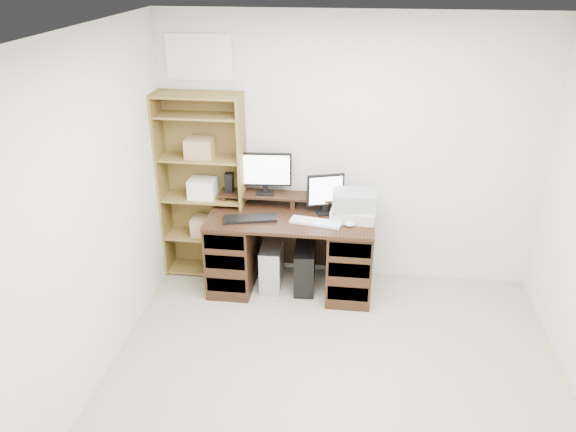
% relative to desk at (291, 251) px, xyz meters
% --- Properties ---
extents(room, '(3.54, 4.04, 2.54)m').
position_rel_desk_xyz_m(room, '(0.48, -1.64, 0.86)').
color(room, tan).
rests_on(room, ground).
extents(desk, '(1.50, 0.70, 0.75)m').
position_rel_desk_xyz_m(desk, '(0.00, 0.00, 0.00)').
color(desk, black).
rests_on(desk, ground).
extents(riser_shelf, '(1.40, 0.22, 0.12)m').
position_rel_desk_xyz_m(riser_shelf, '(-0.00, 0.21, 0.45)').
color(riser_shelf, black).
rests_on(riser_shelf, desk).
extents(monitor_wide, '(0.50, 0.14, 0.39)m').
position_rel_desk_xyz_m(monitor_wide, '(-0.27, 0.22, 0.70)').
color(monitor_wide, black).
rests_on(monitor_wide, riser_shelf).
extents(monitor_small, '(0.33, 0.17, 0.37)m').
position_rel_desk_xyz_m(monitor_small, '(0.30, 0.11, 0.56)').
color(monitor_small, black).
rests_on(monitor_small, desk).
extents(speaker, '(0.08, 0.08, 0.19)m').
position_rel_desk_xyz_m(speaker, '(-0.61, 0.21, 0.57)').
color(speaker, black).
rests_on(speaker, riser_shelf).
extents(keyboard_black, '(0.49, 0.26, 0.03)m').
position_rel_desk_xyz_m(keyboard_black, '(-0.35, -0.13, 0.37)').
color(keyboard_black, black).
rests_on(keyboard_black, desk).
extents(keyboard_white, '(0.47, 0.22, 0.02)m').
position_rel_desk_xyz_m(keyboard_white, '(0.23, -0.12, 0.37)').
color(keyboard_white, silver).
rests_on(keyboard_white, desk).
extents(mouse, '(0.11, 0.09, 0.04)m').
position_rel_desk_xyz_m(mouse, '(0.53, -0.14, 0.38)').
color(mouse, silver).
rests_on(mouse, desk).
extents(printer, '(0.41, 0.32, 0.10)m').
position_rel_desk_xyz_m(printer, '(0.56, 0.02, 0.41)').
color(printer, beige).
rests_on(printer, desk).
extents(basket, '(0.39, 0.29, 0.16)m').
position_rel_desk_xyz_m(basket, '(0.56, 0.02, 0.54)').
color(basket, '#92989C').
rests_on(basket, printer).
extents(tower_silver, '(0.20, 0.44, 0.43)m').
position_rel_desk_xyz_m(tower_silver, '(-0.18, 0.01, -0.17)').
color(tower_silver, '#B1B4B8').
rests_on(tower_silver, ground).
extents(tower_black, '(0.20, 0.44, 0.43)m').
position_rel_desk_xyz_m(tower_black, '(0.13, 0.01, -0.18)').
color(tower_black, black).
rests_on(tower_black, ground).
extents(bookshelf, '(0.80, 0.30, 1.80)m').
position_rel_desk_xyz_m(bookshelf, '(-0.86, 0.21, 0.53)').
color(bookshelf, olive).
rests_on(bookshelf, ground).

